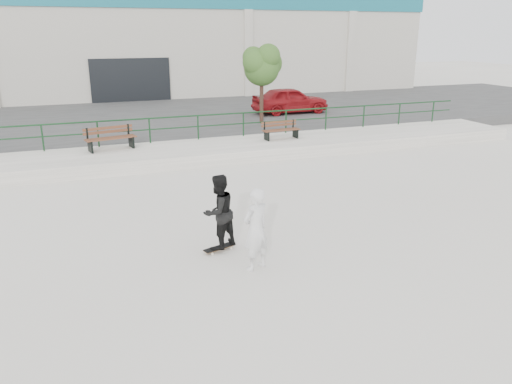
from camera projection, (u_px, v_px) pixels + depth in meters
name	position (u px, v px, depth m)	size (l,w,h in m)	color
ground	(278.00, 259.00, 11.10)	(120.00, 120.00, 0.00)	beige
ledge	(182.00, 154.00, 19.47)	(30.00, 3.00, 0.50)	#ADAA9E
parking_strip	(147.00, 120.00, 27.04)	(60.00, 14.00, 0.50)	#393939
railing	(174.00, 123.00, 20.32)	(28.00, 0.06, 1.03)	#163E1E
commercial_building	(114.00, 34.00, 38.16)	(44.20, 16.33, 8.00)	beige
bench_left	(110.00, 138.00, 18.99)	(1.97, 0.93, 0.88)	brown
bench_right	(281.00, 130.00, 20.90)	(1.64, 0.56, 0.75)	brown
tree	(262.00, 64.00, 23.76)	(2.13, 1.89, 3.78)	#472C23
red_car	(290.00, 100.00, 27.40)	(1.69, 4.19, 1.43)	maroon
skateboard	(219.00, 248.00, 11.47)	(0.80, 0.43, 0.09)	black
standing_skater	(219.00, 212.00, 11.20)	(0.84, 0.65, 1.72)	black
seated_skater	(256.00, 229.00, 10.36)	(0.66, 0.43, 1.80)	silver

